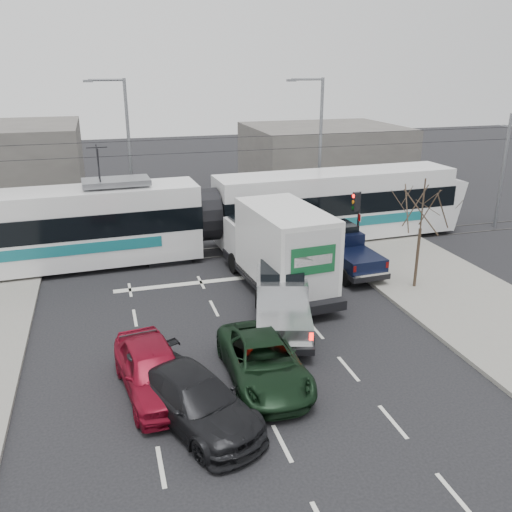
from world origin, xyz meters
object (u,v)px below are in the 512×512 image
object	(u,v)px
bare_tree	(422,209)
street_lamp_near	(318,143)
navy_pickup	(343,249)
red_car	(153,370)
green_car	(264,361)
traffic_signal	(357,211)
street_lamp_far	(126,146)
silver_pickup	(282,299)
box_truck	(279,249)
tram	(206,216)
dark_car	(196,400)

from	to	relation	value
bare_tree	street_lamp_near	xyz separation A→B (m)	(-0.29, 11.50, 1.32)
navy_pickup	red_car	xyz separation A→B (m)	(-10.28, -8.31, -0.28)
bare_tree	green_car	size ratio (longest dim) A/B	0.99
red_car	traffic_signal	bearing A→B (deg)	31.08
street_lamp_far	traffic_signal	bearing A→B (deg)	-41.72
street_lamp_far	street_lamp_near	bearing A→B (deg)	-9.87
bare_tree	traffic_signal	distance (m)	4.28
traffic_signal	red_car	bearing A→B (deg)	-141.30
street_lamp_far	silver_pickup	world-z (taller)	street_lamp_far
box_truck	navy_pickup	distance (m)	4.31
traffic_signal	silver_pickup	xyz separation A→B (m)	(-5.86, -5.62, -1.68)
street_lamp_far	red_car	xyz separation A→B (m)	(-0.61, -18.53, -4.31)
bare_tree	navy_pickup	bearing A→B (deg)	122.82
traffic_signal	green_car	xyz separation A→B (m)	(-7.75, -9.36, -2.03)
traffic_signal	tram	world-z (taller)	tram
tram	box_truck	xyz separation A→B (m)	(2.16, -5.82, -0.16)
traffic_signal	silver_pickup	size ratio (longest dim) A/B	0.58
red_car	street_lamp_near	bearing A→B (deg)	46.15
traffic_signal	box_truck	size ratio (longest dim) A/B	0.44
street_lamp_near	red_car	size ratio (longest dim) A/B	1.91
traffic_signal	box_truck	world-z (taller)	box_truck
navy_pickup	dark_car	xyz separation A→B (m)	(-9.26, -10.16, -0.35)
box_truck	dark_car	bearing A→B (deg)	-126.65
bare_tree	silver_pickup	distance (m)	7.68
tram	navy_pickup	distance (m)	7.49
bare_tree	street_lamp_far	size ratio (longest dim) A/B	0.56
navy_pickup	red_car	world-z (taller)	navy_pickup
bare_tree	silver_pickup	bearing A→B (deg)	-166.95
street_lamp_far	red_car	world-z (taller)	street_lamp_far
tram	dark_car	world-z (taller)	tram
bare_tree	dark_car	distance (m)	13.64
silver_pickup	navy_pickup	world-z (taller)	navy_pickup
street_lamp_near	green_car	bearing A→B (deg)	-117.00
street_lamp_far	dark_car	world-z (taller)	street_lamp_far
traffic_signal	red_car	world-z (taller)	traffic_signal
silver_pickup	navy_pickup	bearing A→B (deg)	61.81
traffic_signal	dark_car	world-z (taller)	traffic_signal
green_car	tram	bearing A→B (deg)	88.76
silver_pickup	box_truck	xyz separation A→B (m)	(0.96, 3.34, 0.90)
bare_tree	street_lamp_far	xyz separation A→B (m)	(-11.79, 13.50, 1.32)
street_lamp_near	traffic_signal	bearing A→B (deg)	-96.41
street_lamp_near	tram	distance (m)	9.33
street_lamp_near	street_lamp_far	bearing A→B (deg)	170.13
street_lamp_far	navy_pickup	bearing A→B (deg)	-46.58
bare_tree	tram	size ratio (longest dim) A/B	0.17
traffic_signal	box_truck	distance (m)	5.46
bare_tree	green_car	world-z (taller)	bare_tree
box_truck	red_car	xyz separation A→B (m)	(-6.37, -6.75, -1.17)
street_lamp_far	silver_pickup	bearing A→B (deg)	-72.40
traffic_signal	tram	size ratio (longest dim) A/B	0.12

